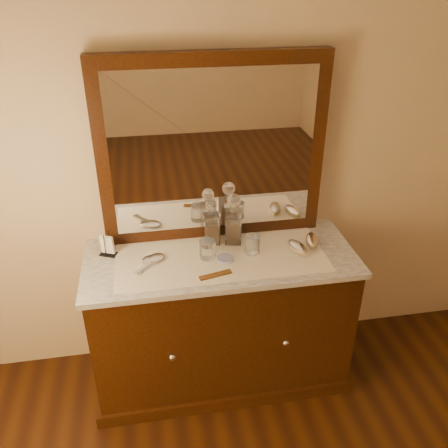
{
  "coord_description": "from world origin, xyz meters",
  "views": [
    {
      "loc": [
        -0.34,
        -0.11,
        2.22
      ],
      "look_at": [
        0.0,
        1.85,
        1.1
      ],
      "focal_mm": 37.83,
      "sensor_mm": 36.0,
      "label": 1
    }
  ],
  "objects_px": {
    "decanter_right": "(233,224)",
    "hand_mirror_outer": "(147,262)",
    "hand_mirror_inner": "(154,260)",
    "dresser_cabinet": "(221,320)",
    "brush_near": "(298,248)",
    "brush_far": "(312,241)",
    "pin_dish": "(225,259)",
    "decanter_left": "(212,226)",
    "comb": "(215,275)",
    "napkin_rack": "(108,246)",
    "mirror_frame": "(213,151)"
  },
  "relations": [
    {
      "from": "hand_mirror_outer",
      "to": "decanter_left",
      "type": "bearing_deg",
      "value": 21.69
    },
    {
      "from": "dresser_cabinet",
      "to": "napkin_rack",
      "type": "relative_size",
      "value": 10.56
    },
    {
      "from": "decanter_left",
      "to": "decanter_right",
      "type": "xyz_separation_m",
      "value": [
        0.12,
        -0.01,
        0.01
      ]
    },
    {
      "from": "decanter_left",
      "to": "decanter_right",
      "type": "bearing_deg",
      "value": -4.86
    },
    {
      "from": "mirror_frame",
      "to": "decanter_right",
      "type": "distance_m",
      "value": 0.41
    },
    {
      "from": "dresser_cabinet",
      "to": "decanter_left",
      "type": "xyz_separation_m",
      "value": [
        -0.03,
        0.14,
        0.55
      ]
    },
    {
      "from": "mirror_frame",
      "to": "dresser_cabinet",
      "type": "bearing_deg",
      "value": -90.0
    },
    {
      "from": "pin_dish",
      "to": "decanter_right",
      "type": "distance_m",
      "value": 0.22
    },
    {
      "from": "comb",
      "to": "napkin_rack",
      "type": "height_order",
      "value": "napkin_rack"
    },
    {
      "from": "hand_mirror_outer",
      "to": "napkin_rack",
      "type": "bearing_deg",
      "value": 149.12
    },
    {
      "from": "brush_near",
      "to": "hand_mirror_inner",
      "type": "xyz_separation_m",
      "value": [
        -0.77,
        0.03,
        -0.01
      ]
    },
    {
      "from": "decanter_left",
      "to": "brush_far",
      "type": "bearing_deg",
      "value": -11.6
    },
    {
      "from": "comb",
      "to": "brush_near",
      "type": "bearing_deg",
      "value": 4.1
    },
    {
      "from": "brush_near",
      "to": "hand_mirror_outer",
      "type": "bearing_deg",
      "value": 178.34
    },
    {
      "from": "brush_near",
      "to": "hand_mirror_inner",
      "type": "bearing_deg",
      "value": 177.69
    },
    {
      "from": "decanter_right",
      "to": "hand_mirror_inner",
      "type": "xyz_separation_m",
      "value": [
        -0.45,
        -0.12,
        -0.1
      ]
    },
    {
      "from": "comb",
      "to": "decanter_left",
      "type": "relative_size",
      "value": 0.63
    },
    {
      "from": "mirror_frame",
      "to": "hand_mirror_outer",
      "type": "bearing_deg",
      "value": -147.12
    },
    {
      "from": "napkin_rack",
      "to": "pin_dish",
      "type": "bearing_deg",
      "value": -15.33
    },
    {
      "from": "dresser_cabinet",
      "to": "napkin_rack",
      "type": "distance_m",
      "value": 0.78
    },
    {
      "from": "decanter_left",
      "to": "hand_mirror_inner",
      "type": "distance_m",
      "value": 0.37
    },
    {
      "from": "napkin_rack",
      "to": "decanter_right",
      "type": "relative_size",
      "value": 0.46
    },
    {
      "from": "decanter_right",
      "to": "hand_mirror_inner",
      "type": "relative_size",
      "value": 1.48
    },
    {
      "from": "dresser_cabinet",
      "to": "brush_near",
      "type": "distance_m",
      "value": 0.62
    },
    {
      "from": "mirror_frame",
      "to": "pin_dish",
      "type": "height_order",
      "value": "mirror_frame"
    },
    {
      "from": "decanter_right",
      "to": "mirror_frame",
      "type": "bearing_deg",
      "value": 128.43
    },
    {
      "from": "decanter_left",
      "to": "brush_far",
      "type": "relative_size",
      "value": 1.65
    },
    {
      "from": "dresser_cabinet",
      "to": "decanter_right",
      "type": "bearing_deg",
      "value": 54.33
    },
    {
      "from": "brush_far",
      "to": "comb",
      "type": "bearing_deg",
      "value": -160.29
    },
    {
      "from": "mirror_frame",
      "to": "brush_far",
      "type": "xyz_separation_m",
      "value": [
        0.51,
        -0.22,
        -0.48
      ]
    },
    {
      "from": "dresser_cabinet",
      "to": "comb",
      "type": "bearing_deg",
      "value": -107.67
    },
    {
      "from": "decanter_right",
      "to": "hand_mirror_inner",
      "type": "height_order",
      "value": "decanter_right"
    },
    {
      "from": "dresser_cabinet",
      "to": "brush_near",
      "type": "xyz_separation_m",
      "value": [
        0.41,
        -0.03,
        0.46
      ]
    },
    {
      "from": "comb",
      "to": "brush_far",
      "type": "relative_size",
      "value": 1.04
    },
    {
      "from": "dresser_cabinet",
      "to": "hand_mirror_outer",
      "type": "xyz_separation_m",
      "value": [
        -0.39,
        -0.0,
        0.45
      ]
    },
    {
      "from": "napkin_rack",
      "to": "hand_mirror_inner",
      "type": "height_order",
      "value": "napkin_rack"
    },
    {
      "from": "dresser_cabinet",
      "to": "brush_far",
      "type": "relative_size",
      "value": 8.69
    },
    {
      "from": "decanter_left",
      "to": "hand_mirror_outer",
      "type": "xyz_separation_m",
      "value": [
        -0.36,
        -0.14,
        -0.09
      ]
    },
    {
      "from": "pin_dish",
      "to": "decanter_left",
      "type": "distance_m",
      "value": 0.21
    },
    {
      "from": "mirror_frame",
      "to": "decanter_right",
      "type": "bearing_deg",
      "value": -51.57
    },
    {
      "from": "mirror_frame",
      "to": "hand_mirror_inner",
      "type": "relative_size",
      "value": 6.09
    },
    {
      "from": "brush_far",
      "to": "brush_near",
      "type": "bearing_deg",
      "value": -151.06
    },
    {
      "from": "decanter_right",
      "to": "hand_mirror_outer",
      "type": "bearing_deg",
      "value": -164.48
    },
    {
      "from": "napkin_rack",
      "to": "hand_mirror_inner",
      "type": "xyz_separation_m",
      "value": [
        0.23,
        -0.11,
        -0.04
      ]
    },
    {
      "from": "napkin_rack",
      "to": "hand_mirror_outer",
      "type": "xyz_separation_m",
      "value": [
        0.2,
        -0.12,
        -0.04
      ]
    },
    {
      "from": "decanter_left",
      "to": "decanter_right",
      "type": "distance_m",
      "value": 0.12
    },
    {
      "from": "mirror_frame",
      "to": "napkin_rack",
      "type": "distance_m",
      "value": 0.75
    },
    {
      "from": "decanter_left",
      "to": "hand_mirror_outer",
      "type": "relative_size",
      "value": 1.46
    },
    {
      "from": "decanter_right",
      "to": "napkin_rack",
      "type": "bearing_deg",
      "value": -178.99
    },
    {
      "from": "dresser_cabinet",
      "to": "brush_far",
      "type": "height_order",
      "value": "brush_far"
    }
  ]
}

